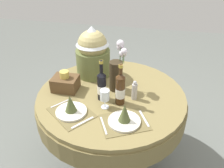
% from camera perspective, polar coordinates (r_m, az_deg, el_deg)
% --- Properties ---
extents(ground, '(8.00, 8.00, 0.00)m').
position_cam_1_polar(ground, '(2.58, -0.15, -16.65)').
color(ground, slate).
extents(dining_table, '(1.30, 1.30, 0.78)m').
position_cam_1_polar(dining_table, '(2.14, -0.18, -5.44)').
color(dining_table, olive).
rests_on(dining_table, ground).
extents(place_setting_left, '(0.43, 0.41, 0.16)m').
position_cam_1_polar(place_setting_left, '(1.85, -9.82, -5.66)').
color(place_setting_left, brown).
rests_on(place_setting_left, dining_table).
extents(place_setting_right, '(0.42, 0.38, 0.16)m').
position_cam_1_polar(place_setting_right, '(1.74, 2.99, -7.99)').
color(place_setting_right, brown).
rests_on(place_setting_right, dining_table).
extents(flower_vase, '(0.15, 0.15, 0.46)m').
position_cam_1_polar(flower_vase, '(2.03, 1.24, 3.29)').
color(flower_vase, '#332819').
rests_on(flower_vase, dining_table).
extents(wine_bottle_left, '(0.07, 0.07, 0.35)m').
position_cam_1_polar(wine_bottle_left, '(1.93, -2.47, -0.34)').
color(wine_bottle_left, black).
rests_on(wine_bottle_left, dining_table).
extents(wine_bottle_centre, '(0.08, 0.08, 0.35)m').
position_cam_1_polar(wine_bottle_centre, '(1.87, 2.00, -1.17)').
color(wine_bottle_centre, '#422814').
rests_on(wine_bottle_centre, dining_table).
extents(wine_glass_left, '(0.08, 0.08, 0.16)m').
position_cam_1_polar(wine_glass_left, '(1.84, -1.75, -2.74)').
color(wine_glass_left, silver).
rests_on(wine_glass_left, dining_table).
extents(pepper_mill, '(0.05, 0.05, 0.17)m').
position_cam_1_polar(pepper_mill, '(1.96, 5.40, -1.62)').
color(pepper_mill, '#B7B2AD').
rests_on(pepper_mill, dining_table).
extents(gift_tub_back_left, '(0.32, 0.32, 0.49)m').
position_cam_1_polar(gift_tub_back_left, '(2.24, -4.66, 8.15)').
color(gift_tub_back_left, olive).
rests_on(gift_tub_back_left, dining_table).
extents(woven_basket_side_left, '(0.22, 0.17, 0.18)m').
position_cam_1_polar(woven_basket_side_left, '(2.12, -11.10, 0.30)').
color(woven_basket_side_left, brown).
rests_on(woven_basket_side_left, dining_table).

